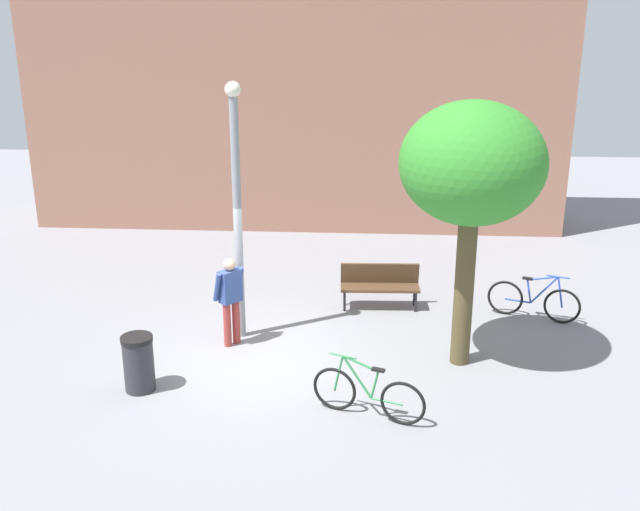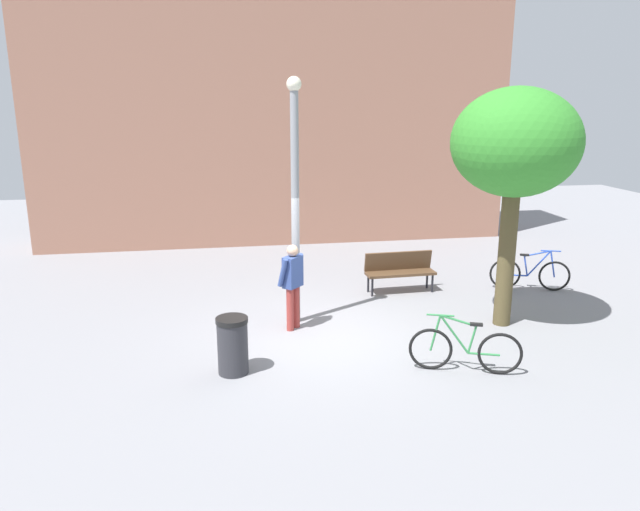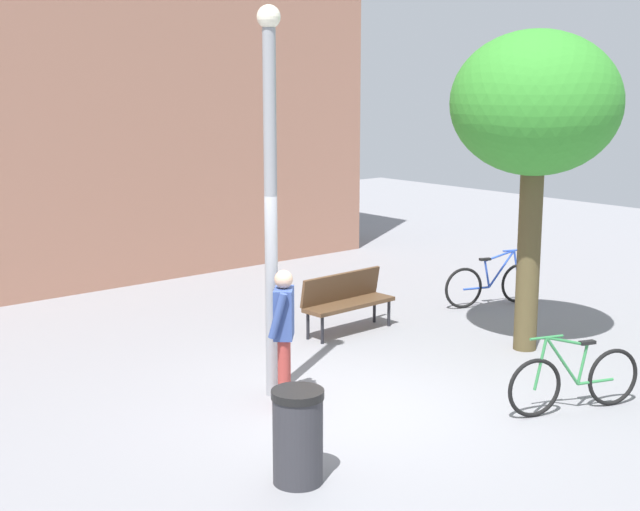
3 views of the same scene
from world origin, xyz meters
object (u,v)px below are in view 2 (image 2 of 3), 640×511
bicycle_green (464,350)px  trash_bin (233,345)px  bicycle_blue (530,274)px  person_by_lamppost (293,281)px  plaza_tree (515,145)px  park_bench (400,268)px  lamppost (295,191)px

bicycle_green → trash_bin: bearing=170.7°
bicycle_green → bicycle_blue: same height
bicycle_blue → trash_bin: bearing=-154.8°
bicycle_green → person_by_lamppost: bearing=136.4°
person_by_lamppost → trash_bin: 2.19m
plaza_tree → person_by_lamppost: bearing=173.7°
person_by_lamppost → bicycle_green: person_by_lamppost is taller
person_by_lamppost → park_bench: (2.72, 1.93, -0.42)m
plaza_tree → trash_bin: (-5.30, -1.32, -3.01)m
bicycle_green → lamppost: bearing=130.8°
park_bench → trash_bin: 5.39m
park_bench → plaza_tree: 4.03m
lamppost → bicycle_blue: 6.17m
lamppost → bicycle_green: (2.38, -2.75, -2.24)m
person_by_lamppost → trash_bin: (-1.21, -1.77, -0.49)m
person_by_lamppost → lamppost: bearing=73.3°
person_by_lamppost → plaza_tree: size_ratio=0.37×
trash_bin → bicycle_blue: bearing=25.2°
lamppost → person_by_lamppost: (-0.11, -0.38, -1.66)m
bicycle_blue → trash_bin: size_ratio=1.81×
park_bench → bicycle_green: (-0.23, -4.30, -0.16)m
bicycle_blue → plaza_tree: bearing=-130.1°
plaza_tree → park_bench: bearing=120.0°
bicycle_green → bicycle_blue: 5.07m
bicycle_green → trash_bin: (-3.70, 0.61, 0.09)m
person_by_lamppost → plaza_tree: plaza_tree is taller
lamppost → person_by_lamppost: bearing=-106.7°
person_by_lamppost → bicycle_green: 3.49m
park_bench → bicycle_blue: bicycle_blue is taller
bicycle_blue → trash_bin: 7.69m
lamppost → plaza_tree: lamppost is taller
person_by_lamppost → bicycle_green: size_ratio=0.97×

